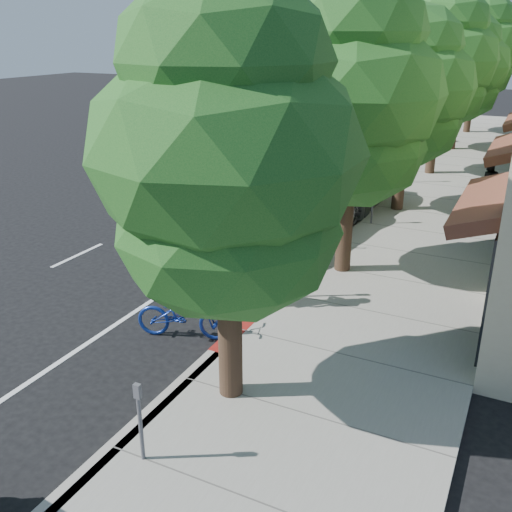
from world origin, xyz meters
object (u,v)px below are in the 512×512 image
Objects in this scene: street_tree_1 at (352,98)px; street_tree_5 at (477,49)px; street_tree_3 at (442,62)px; dark_sedan at (358,189)px; dark_suv_far at (414,128)px; pedestrian at (487,184)px; white_pickup at (394,135)px; street_tree_2 at (408,89)px; street_tree_4 at (461,68)px; silver_suv at (277,213)px; bicycle at (184,315)px; street_tree_0 at (227,158)px; cyclist at (280,276)px.

street_tree_1 is 24.00m from street_tree_5.
dark_sedan is (-1.40, -6.07, -4.01)m from street_tree_3.
pedestrian reaches higher than dark_suv_far.
street_tree_2 is at bearing -70.17° from white_pickup.
pedestrian is (5.03, -12.53, 0.26)m from dark_suv_far.
street_tree_4 is at bearing -32.06° from dark_suv_far.
street_tree_5 is at bearing 90.00° from street_tree_4.
street_tree_3 is 7.40m from dark_sedan.
street_tree_3 reaches higher than silver_suv.
street_tree_3 is 6.54m from pedestrian.
street_tree_3 is (0.00, 6.00, 0.54)m from street_tree_2.
white_pickup is 1.25× the size of dark_suv_far.
street_tree_3 is 12.00m from street_tree_5.
bicycle is 0.43× the size of dark_suv_far.
street_tree_2 is at bearing -90.00° from street_tree_4.
street_tree_0 is 30.01m from street_tree_5.
street_tree_1 is at bearing -39.84° from bicycle.
cyclist is 0.92× the size of pedestrian.
street_tree_0 is 8.56m from silver_suv.
cyclist is (-0.65, -20.53, -3.35)m from street_tree_4.
street_tree_2 is 4.31m from pedestrian.
bicycle is 24.37m from dark_suv_far.
silver_suv is (-2.53, -16.50, -3.27)m from street_tree_4.
silver_suv reaches higher than white_pickup.
bicycle is 6.10m from silver_suv.
street_tree_4 is 1.07× the size of silver_suv.
silver_suv is at bearing -104.38° from dark_sedan.
pedestrian is at bearing -75.90° from street_tree_4.
street_tree_5 reaches higher than street_tree_4.
silver_suv is at bearing -83.51° from white_pickup.
street_tree_4 is at bearing 87.08° from silver_suv.
street_tree_3 is 4.62× the size of cyclist.
street_tree_0 is 6.01m from street_tree_1.
bicycle is (-1.23, -2.02, -0.30)m from cyclist.
dark_suv_far is at bearing 96.74° from street_tree_1.
street_tree_0 is at bearing -79.05° from dark_suv_far.
street_tree_1 is at bearing 48.71° from pedestrian.
cyclist is 4.45m from silver_suv.
dark_sedan is at bearing -77.32° from white_pickup.
silver_suv is 1.56× the size of dark_sedan.
street_tree_2 reaches higher than street_tree_0.
bicycle is (-1.88, -10.55, -3.64)m from street_tree_2.
street_tree_0 reaches higher than dark_suv_far.
street_tree_1 is 6.01m from street_tree_2.
dark_suv_far is 13.50m from pedestrian.
street_tree_0 is 1.04× the size of silver_suv.
street_tree_3 reaches higher than street_tree_2.
street_tree_3 is at bearing 82.25° from silver_suv.
street_tree_0 is 1.63× the size of dark_sedan.
street_tree_2 is at bearing -90.00° from street_tree_5.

